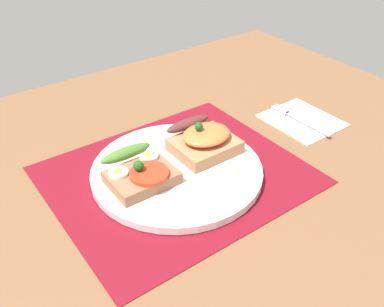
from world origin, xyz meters
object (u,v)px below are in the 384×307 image
plate (177,171)px  sandwich_egg_tomato (138,171)px  sandwich_salmon (203,140)px  napkin (302,120)px  fork (298,119)px

plate → sandwich_egg_tomato: sandwich_egg_tomato is taller
plate → sandwich_salmon: size_ratio=2.67×
napkin → plate: bearing=180.0°
plate → fork: (28.65, 0.15, -0.18)cm
sandwich_egg_tomato → sandwich_salmon: bearing=2.3°
fork → sandwich_salmon: bearing=176.3°
sandwich_egg_tomato → sandwich_salmon: 12.84cm
sandwich_egg_tomato → napkin: (35.92, -1.06, -2.74)cm
sandwich_salmon → fork: sandwich_salmon is taller
sandwich_egg_tomato → fork: (34.98, -0.90, -2.28)cm
sandwich_egg_tomato → napkin: sandwich_egg_tomato is taller
sandwich_egg_tomato → sandwich_salmon: sandwich_salmon is taller
plate → sandwich_salmon: (6.49, 1.57, 2.65)cm
sandwich_egg_tomato → fork: sandwich_egg_tomato is taller
napkin → fork: fork is taller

